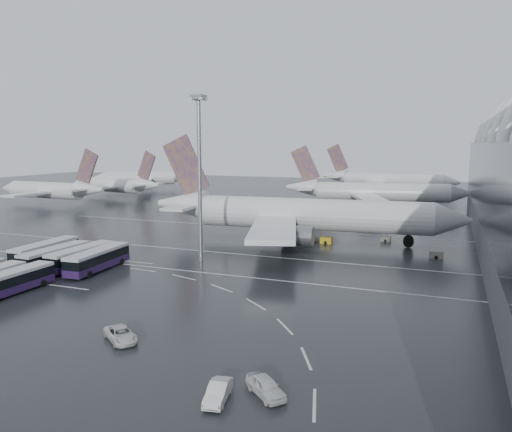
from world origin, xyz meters
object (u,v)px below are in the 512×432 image
(jet_remote_far, at_px, (148,178))
(van_curve_b, at_px, (266,386))
(jet_remote_west, at_px, (52,190))
(gse_cart_belly_d, at_px, (436,255))
(van_curve_c, at_px, (218,392))
(bus_row_far_c, at_px, (12,281))
(airliner_main, at_px, (297,215))
(jet_remote_mid, at_px, (119,186))
(bus_row_near_a, at_px, (46,251))
(airliner_gate_c, at_px, (385,180))
(van_curve_a, at_px, (121,334))
(floodlight_mast, at_px, (199,158))
(bus_row_near_b, at_px, (55,256))
(airliner_gate_b, at_px, (372,192))
(bus_row_near_c, at_px, (81,256))
(bus_row_near_d, at_px, (98,259))
(gse_cart_belly_e, at_px, (326,240))
(gse_cart_belly_b, at_px, (386,239))

(jet_remote_far, relative_size, van_curve_b, 9.38)
(jet_remote_west, xyz_separation_m, gse_cart_belly_d, (118.61, -34.98, -4.11))
(van_curve_c, height_order, gse_cart_belly_d, van_curve_c)
(bus_row_far_c, bearing_deg, jet_remote_far, 27.19)
(airliner_main, xyz_separation_m, jet_remote_mid, (-84.43, 54.60, -0.98))
(van_curve_b, bearing_deg, airliner_main, 54.89)
(bus_row_near_a, height_order, gse_cart_belly_d, bus_row_near_a)
(airliner_gate_c, xyz_separation_m, gse_cart_belly_d, (23.00, -116.44, -4.28))
(van_curve_a, height_order, floodlight_mast, floodlight_mast)
(jet_remote_west, height_order, bus_row_far_c, jet_remote_west)
(jet_remote_mid, bearing_deg, bus_row_near_b, 129.95)
(bus_row_near_a, bearing_deg, van_curve_c, -125.23)
(airliner_gate_b, xyz_separation_m, van_curve_b, (9.55, -121.20, -4.09))
(jet_remote_west, bearing_deg, airliner_gate_b, -161.56)
(jet_remote_west, distance_m, floodlight_mast, 97.21)
(jet_remote_mid, bearing_deg, bus_row_near_c, 132.24)
(bus_row_near_b, bearing_deg, floodlight_mast, -57.62)
(jet_remote_west, height_order, gse_cart_belly_d, jet_remote_west)
(jet_remote_west, relative_size, floodlight_mast, 1.51)
(airliner_gate_c, relative_size, bus_row_far_c, 4.40)
(jet_remote_west, bearing_deg, van_curve_c, 139.44)
(bus_row_near_a, height_order, bus_row_near_d, bus_row_near_a)
(airliner_gate_b, distance_m, jet_remote_mid, 91.09)
(jet_remote_west, distance_m, gse_cart_belly_e, 101.89)
(bus_row_near_a, height_order, bus_row_far_c, bus_row_near_a)
(airliner_gate_b, distance_m, van_curve_c, 123.56)
(airliner_main, distance_m, bus_row_near_c, 42.96)
(bus_row_far_c, xyz_separation_m, van_curve_b, (41.14, -13.19, -0.94))
(jet_remote_west, bearing_deg, gse_cart_belly_d, 164.78)
(airliner_main, xyz_separation_m, gse_cart_belly_b, (17.23, 6.31, -4.93))
(airliner_gate_b, relative_size, gse_cart_belly_b, 27.18)
(airliner_gate_c, relative_size, gse_cart_belly_d, 23.30)
(jet_remote_west, xyz_separation_m, van_curve_b, (107.32, -90.88, -4.00))
(bus_row_far_c, height_order, gse_cart_belly_b, bus_row_far_c)
(jet_remote_mid, height_order, bus_row_near_c, jet_remote_mid)
(jet_remote_mid, distance_m, gse_cart_belly_b, 112.61)
(jet_remote_west, height_order, bus_row_near_b, jet_remote_west)
(bus_row_far_c, xyz_separation_m, van_curve_c, (37.93, -15.32, -0.99))
(bus_row_far_c, height_order, floodlight_mast, floodlight_mast)
(airliner_gate_c, bearing_deg, bus_row_near_c, -94.96)
(bus_row_far_c, distance_m, van_curve_b, 43.21)
(jet_remote_far, distance_m, bus_row_near_b, 137.20)
(jet_remote_far, relative_size, bus_row_far_c, 3.30)
(bus_row_near_b, bearing_deg, bus_row_far_c, -157.37)
(bus_row_far_c, distance_m, gse_cart_belly_b, 69.42)
(airliner_main, bearing_deg, bus_row_near_b, -135.41)
(gse_cart_belly_d, bearing_deg, floodlight_mast, -155.61)
(bus_row_near_a, distance_m, bus_row_near_b, 4.63)
(van_curve_c, bearing_deg, bus_row_near_d, 129.31)
(van_curve_b, bearing_deg, gse_cart_belly_e, 49.30)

